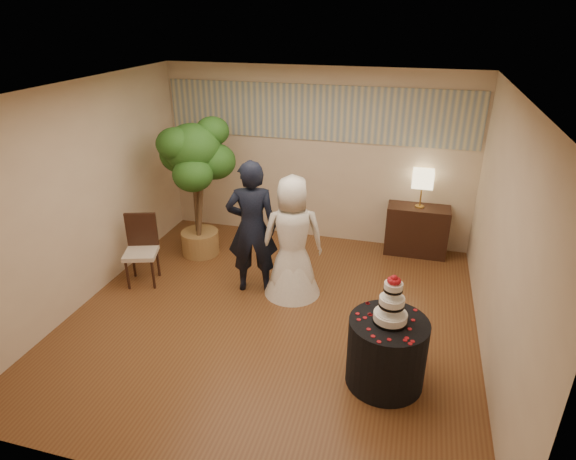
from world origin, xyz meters
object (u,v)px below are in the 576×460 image
(bride, at_px, (292,237))
(ficus_tree, at_px, (196,188))
(groom, at_px, (252,228))
(wedding_cake, at_px, (392,299))
(cake_table, at_px, (386,352))
(console, at_px, (417,230))
(table_lamp, at_px, (422,189))
(side_chair, at_px, (141,251))

(bride, bearing_deg, ficus_tree, -42.12)
(groom, bearing_deg, wedding_cake, 128.89)
(cake_table, relative_size, console, 0.85)
(bride, height_order, console, bride)
(cake_table, height_order, wedding_cake, wedding_cake)
(groom, bearing_deg, table_lamp, -156.66)
(bride, height_order, cake_table, bride)
(groom, xyz_separation_m, bride, (0.55, 0.03, -0.09))
(table_lamp, relative_size, ficus_tree, 0.26)
(cake_table, xyz_separation_m, wedding_cake, (0.00, 0.00, 0.64))
(bride, distance_m, cake_table, 2.04)
(table_lamp, bearing_deg, wedding_cake, -93.92)
(groom, bearing_deg, bride, 168.43)
(table_lamp, bearing_deg, bride, -133.76)
(console, bearing_deg, wedding_cake, -94.28)
(console, relative_size, ficus_tree, 0.43)
(ficus_tree, relative_size, side_chair, 2.21)
(cake_table, xyz_separation_m, ficus_tree, (-3.08, 2.18, 0.72))
(cake_table, bearing_deg, groom, 143.95)
(ficus_tree, bearing_deg, console, 15.43)
(cake_table, xyz_separation_m, side_chair, (-3.48, 1.13, 0.12))
(cake_table, bearing_deg, wedding_cake, 0.00)
(wedding_cake, distance_m, table_lamp, 3.10)
(table_lamp, distance_m, side_chair, 4.22)
(bride, bearing_deg, wedding_cake, 115.33)
(wedding_cake, bearing_deg, console, 86.08)
(side_chair, bearing_deg, ficus_tree, 50.97)
(groom, xyz_separation_m, wedding_cake, (1.92, -1.40, 0.09))
(console, distance_m, table_lamp, 0.68)
(groom, distance_m, table_lamp, 2.72)
(cake_table, bearing_deg, side_chair, 161.99)
(side_chair, bearing_deg, wedding_cake, -36.23)
(cake_table, height_order, side_chair, side_chair)
(bride, distance_m, console, 2.34)
(bride, xyz_separation_m, side_chair, (-2.11, -0.30, -0.34))
(groom, distance_m, ficus_tree, 1.41)
(bride, relative_size, ficus_tree, 0.77)
(console, xyz_separation_m, side_chair, (-3.69, -1.96, 0.10))
(cake_table, height_order, console, console)
(ficus_tree, bearing_deg, cake_table, -35.23)
(console, bearing_deg, side_chair, -152.45)
(groom, xyz_separation_m, side_chair, (-1.56, -0.27, -0.43))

